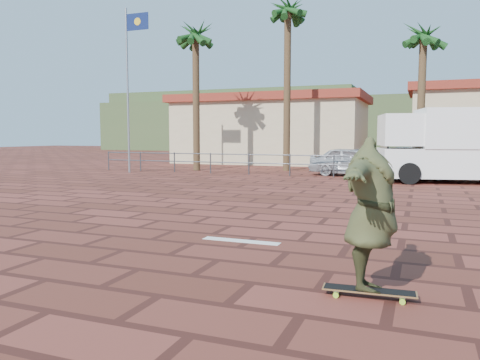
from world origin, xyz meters
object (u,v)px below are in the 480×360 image
(campervan, at_px, (455,144))
(car_white, at_px, (414,163))
(car_silver, at_px, (353,161))
(longboard, at_px, (369,291))
(skateboarder, at_px, (371,214))

(campervan, relative_size, car_white, 1.45)
(campervan, distance_m, car_silver, 4.46)
(campervan, height_order, car_silver, campervan)
(longboard, height_order, campervan, campervan)
(campervan, bearing_deg, skateboarder, -108.91)
(longboard, xyz_separation_m, campervan, (1.71, 14.88, 1.43))
(skateboarder, bearing_deg, car_white, -0.60)
(longboard, bearing_deg, car_silver, 94.52)
(skateboarder, distance_m, car_silver, 16.55)
(skateboarder, xyz_separation_m, car_silver, (-2.41, 16.37, -0.30))
(skateboarder, height_order, car_silver, skateboarder)
(car_white, bearing_deg, car_silver, 103.18)
(campervan, height_order, car_white, campervan)
(skateboarder, xyz_separation_m, car_white, (0.22, 16.37, -0.30))
(longboard, height_order, skateboarder, skateboarder)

